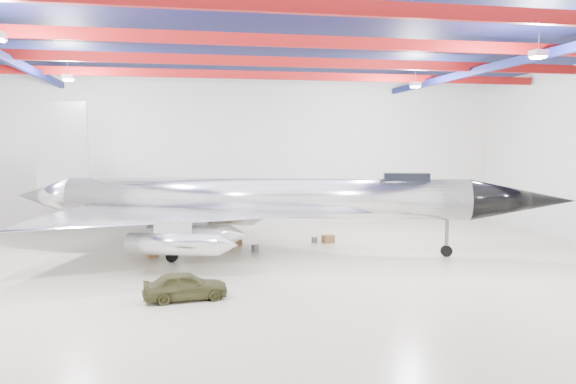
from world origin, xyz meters
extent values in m
plane|color=beige|center=(0.00, 0.00, 0.00)|extent=(40.00, 40.00, 0.00)
plane|color=silver|center=(0.00, 15.00, 5.50)|extent=(40.00, 0.00, 40.00)
plane|color=#0A0F38|center=(0.00, 0.00, 11.00)|extent=(40.00, 40.00, 0.00)
cube|color=maroon|center=(0.00, -9.00, 10.40)|extent=(39.50, 0.25, 0.50)
cube|color=maroon|center=(0.00, -3.00, 10.40)|extent=(39.50, 0.25, 0.50)
cube|color=maroon|center=(0.00, 3.00, 10.40)|extent=(39.50, 0.25, 0.50)
cube|color=maroon|center=(0.00, 9.00, 10.40)|extent=(39.50, 0.25, 0.50)
cube|color=#0D1353|center=(12.00, 0.00, 10.10)|extent=(0.25, 29.50, 0.40)
cube|color=silver|center=(10.00, -6.00, 9.70)|extent=(0.55, 0.55, 0.25)
cube|color=silver|center=(-10.00, 6.00, 9.70)|extent=(0.55, 0.55, 0.25)
cube|color=silver|center=(10.00, 6.00, 9.70)|extent=(0.55, 0.55, 0.25)
cylinder|color=silver|center=(0.44, 4.29, 3.11)|extent=(21.95, 8.33, 2.22)
cone|color=black|center=(13.77, 0.41, 3.11)|extent=(5.95, 3.68, 2.22)
cone|color=silver|center=(-11.82, 7.85, 3.11)|extent=(3.82, 3.06, 2.22)
cube|color=silver|center=(-10.75, 7.54, 6.00)|extent=(3.02, 1.00, 5.00)
cube|color=black|center=(7.91, 2.12, 4.27)|extent=(2.59, 1.53, 0.56)
cylinder|color=silver|center=(-4.46, -0.65, 1.55)|extent=(4.33, 2.14, 1.00)
cylinder|color=silver|center=(-3.68, 2.02, 1.55)|extent=(4.33, 2.14, 1.00)
cylinder|color=silver|center=(-1.83, 8.41, 1.55)|extent=(4.33, 2.14, 1.00)
cylinder|color=silver|center=(-1.05, 11.08, 1.55)|extent=(4.33, 2.14, 1.00)
cylinder|color=#59595B|center=(10.04, 1.50, 1.00)|extent=(0.20, 0.20, 2.00)
cylinder|color=black|center=(10.04, 1.50, 0.31)|extent=(0.67, 0.41, 0.62)
cylinder|color=#59595B|center=(-4.60, 2.86, 1.00)|extent=(0.20, 0.20, 2.00)
cylinder|color=black|center=(-4.60, 2.86, 0.31)|extent=(0.67, 0.41, 0.62)
cylinder|color=#59595B|center=(-3.05, 8.19, 1.00)|extent=(0.20, 0.20, 2.00)
cylinder|color=black|center=(-3.05, 8.19, 0.31)|extent=(0.67, 0.41, 0.62)
imported|color=#3D3E1F|center=(-3.95, -4.43, 0.56)|extent=(3.43, 1.71, 1.12)
cube|color=olive|center=(-5.63, 4.22, 0.19)|extent=(0.62, 0.53, 0.38)
cube|color=#9E200F|center=(-1.13, 7.37, 0.17)|extent=(0.54, 0.46, 0.34)
cylinder|color=#59595B|center=(0.01, 4.84, 0.19)|extent=(0.46, 0.46, 0.38)
cube|color=olive|center=(4.80, 6.80, 0.24)|extent=(0.79, 0.68, 0.48)
cube|color=olive|center=(-0.75, 6.89, 0.17)|extent=(0.49, 0.40, 0.33)
cylinder|color=#59595B|center=(4.00, 7.02, 0.17)|extent=(0.51, 0.51, 0.35)
camera|label=1|loc=(-3.99, -26.43, 6.15)|focal=35.00mm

